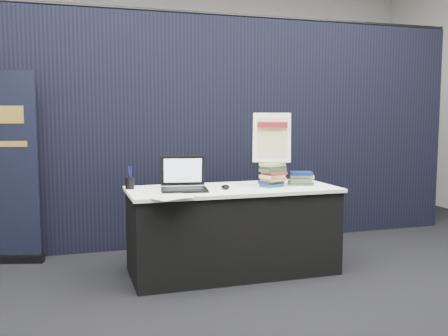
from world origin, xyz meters
TOP-DOWN VIEW (x-y plane):
  - floor at (0.00, 0.00)m, footprint 8.00×8.00m
  - wall_back at (0.00, 4.00)m, footprint 8.00×0.02m
  - drape_partition at (0.00, 1.60)m, footprint 6.00×0.08m
  - display_table at (0.00, 0.55)m, footprint 1.80×0.75m
  - laptop at (-0.44, 0.54)m, footprint 0.41×0.35m
  - mouse at (-0.09, 0.49)m, footprint 0.09×0.12m
  - brochure_left at (-0.60, 0.22)m, footprint 0.41×0.37m
  - brochure_mid at (-0.65, 0.43)m, footprint 0.35×0.28m
  - brochure_right at (-0.58, 0.23)m, footprint 0.31×0.24m
  - pen_cup at (-0.86, 0.74)m, footprint 0.09×0.09m
  - book_stack_tall at (0.36, 0.51)m, footprint 0.23×0.21m
  - book_stack_short at (0.65, 0.55)m, footprint 0.25×0.22m
  - info_sign at (0.36, 0.54)m, footprint 0.35×0.24m
  - stacking_chair at (0.86, 1.42)m, footprint 0.57×0.58m

SIDE VIEW (x-z plane):
  - floor at x=0.00m, z-range 0.00..0.00m
  - display_table at x=0.00m, z-range 0.00..0.75m
  - stacking_chair at x=0.86m, z-range 0.06..1.10m
  - brochure_right at x=-0.58m, z-range 0.75..0.75m
  - brochure_mid at x=-0.65m, z-range 0.75..0.75m
  - brochure_left at x=-0.60m, z-range 0.75..0.75m
  - mouse at x=-0.09m, z-range 0.75..0.79m
  - pen_cup at x=-0.86m, z-range 0.75..0.85m
  - book_stack_short at x=0.65m, z-range 0.75..0.87m
  - laptop at x=-0.44m, z-range 0.67..0.96m
  - book_stack_tall at x=0.36m, z-range 0.75..0.96m
  - info_sign at x=0.36m, z-range 0.95..1.40m
  - drape_partition at x=0.00m, z-range 0.00..2.40m
  - wall_back at x=0.00m, z-range 0.00..3.50m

